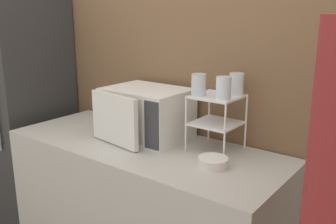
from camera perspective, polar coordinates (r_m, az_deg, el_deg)
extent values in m
cube|color=brown|center=(2.41, 1.85, 6.67)|extent=(8.00, 0.06, 2.60)
cube|color=#B7B2A8|center=(2.41, -3.79, -14.94)|extent=(1.73, 0.68, 0.89)
cube|color=silver|center=(2.30, -3.22, -0.15)|extent=(0.49, 0.37, 0.31)
cube|color=#B7B2A8|center=(2.21, -7.34, -0.90)|extent=(0.35, 0.01, 0.26)
cube|color=#333338|center=(2.04, -2.53, -2.10)|extent=(0.10, 0.01, 0.27)
cube|color=silver|center=(2.18, -8.18, -1.12)|extent=(0.39, 0.08, 0.30)
cylinder|color=white|center=(2.05, 2.74, -1.91)|extent=(0.01, 0.01, 0.32)
cylinder|color=white|center=(1.93, 8.63, -3.15)|extent=(0.01, 0.01, 0.32)
cylinder|color=white|center=(2.24, 6.25, -0.48)|extent=(0.01, 0.01, 0.32)
cylinder|color=white|center=(2.13, 11.78, -1.52)|extent=(0.01, 0.01, 0.32)
cube|color=white|center=(2.09, 7.35, -1.72)|extent=(0.24, 0.24, 0.01)
cube|color=white|center=(2.05, 7.49, 2.37)|extent=(0.24, 0.24, 0.01)
cylinder|color=silver|center=(2.01, 4.69, 4.15)|extent=(0.08, 0.08, 0.12)
cylinder|color=silver|center=(2.07, 10.39, 4.22)|extent=(0.08, 0.08, 0.12)
cylinder|color=silver|center=(1.94, 8.46, 3.61)|extent=(0.08, 0.08, 0.12)
cylinder|color=silver|center=(1.91, 6.86, -8.19)|extent=(0.08, 0.08, 0.01)
cylinder|color=silver|center=(1.90, 6.88, -7.61)|extent=(0.15, 0.15, 0.05)
cube|color=#2D2D2D|center=(3.23, -21.39, 0.68)|extent=(0.66, 0.60, 1.82)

